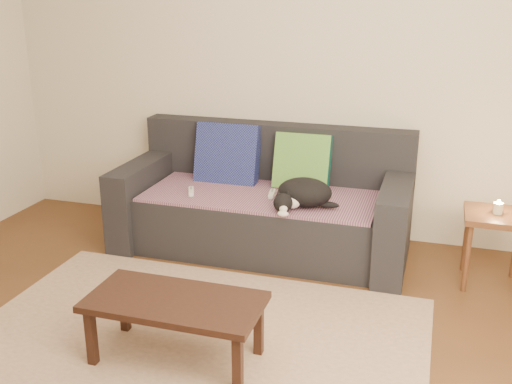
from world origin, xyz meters
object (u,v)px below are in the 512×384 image
sofa (264,207)px  wii_remote_a (191,191)px  wii_remote_b (272,194)px  side_table (496,226)px  cat (303,193)px  coffee_table (175,307)px

sofa → wii_remote_a: size_ratio=14.00×
wii_remote_b → side_table: bearing=-100.5°
cat → wii_remote_a: 0.84m
sofa → wii_remote_a: bearing=-154.8°
cat → sofa: bearing=119.7°
wii_remote_b → sofa: bearing=29.9°
cat → wii_remote_b: cat is taller
cat → side_table: cat is taller
wii_remote_a → wii_remote_b: 0.58m
side_table → coffee_table: bearing=-138.8°
cat → coffee_table: 1.36m
sofa → wii_remote_b: 0.20m
wii_remote_b → coffee_table: size_ratio=0.17×
wii_remote_b → coffee_table: (-0.10, -1.45, -0.14)m
wii_remote_b → cat: bearing=-129.1°
sofa → wii_remote_b: bearing=-51.5°
wii_remote_a → side_table: size_ratio=0.31×
cat → side_table: (1.24, 0.10, -0.13)m
wii_remote_a → sofa: bearing=-88.1°
sofa → wii_remote_b: size_ratio=14.00×
wii_remote_a → cat: bearing=-115.6°
wii_remote_b → coffee_table: 1.46m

